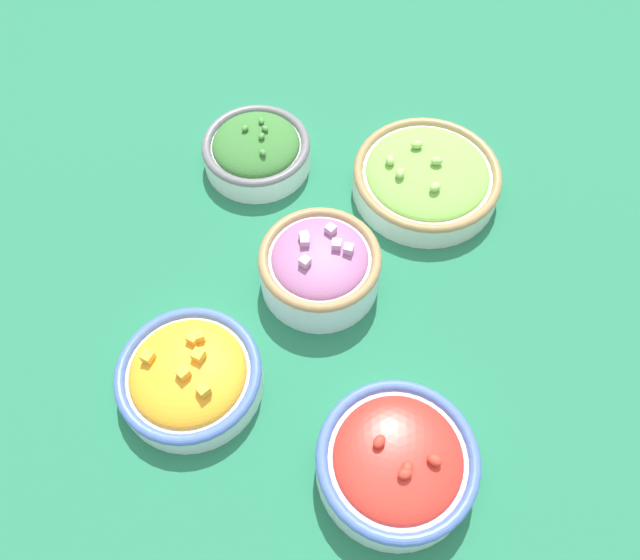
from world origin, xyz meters
name	(u,v)px	position (x,y,z in m)	size (l,w,h in m)	color
ground_plane	(320,293)	(0.00, 0.00, 0.00)	(3.00, 3.00, 0.00)	#23704C
bowl_lettuce	(423,177)	(0.16, -0.13, 0.03)	(0.19, 0.19, 0.06)	silver
bowl_cherry_tomatoes	(392,462)	(-0.20, -0.07, 0.03)	(0.16, 0.16, 0.07)	silver
bowl_red_onion	(316,266)	(0.02, 0.01, 0.04)	(0.14, 0.14, 0.07)	silver
bowl_broccoli	(253,149)	(0.20, 0.09, 0.03)	(0.14, 0.14, 0.06)	white
bowl_squash	(185,375)	(-0.12, 0.14, 0.02)	(0.15, 0.15, 0.06)	silver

